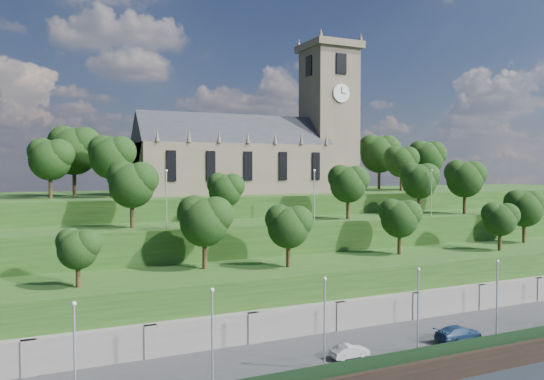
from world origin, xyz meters
name	(u,v)px	position (x,y,z in m)	size (l,w,h in m)	color
ground	(453,379)	(0.00, 0.00, 0.00)	(320.00, 320.00, 0.00)	black
promenade	(410,348)	(0.00, 6.00, 1.00)	(160.00, 12.00, 2.00)	#2D2D30
quay_wall	(454,367)	(0.00, -0.05, 1.10)	(160.00, 0.50, 2.20)	black
fence	(449,349)	(0.00, 0.60, 2.60)	(160.00, 0.10, 1.20)	black
retaining_wall	(375,318)	(0.00, 11.97, 2.50)	(160.00, 2.10, 5.00)	slate
embankment_lower	(346,293)	(0.00, 18.00, 4.00)	(160.00, 12.00, 8.00)	#214316
embankment_upper	(304,262)	(0.00, 29.00, 6.00)	(160.00, 10.00, 12.00)	#214316
hilltop	(248,234)	(0.00, 50.00, 7.50)	(160.00, 32.00, 15.00)	#214316
church	(261,148)	(0.79, 45.98, 22.52)	(38.60, 12.35, 27.60)	brown
trees_lower	(370,217)	(3.85, 18.54, 13.02)	(68.24, 8.93, 8.17)	#342514
trees_upper	(346,181)	(6.18, 28.02, 17.38)	(57.32, 8.04, 8.48)	#342514
trees_hilltop	(271,154)	(2.34, 45.43, 21.59)	(73.30, 16.55, 10.80)	#342514
lamp_posts_promenade	(418,303)	(-2.00, 2.50, 6.57)	(60.36, 0.36, 7.92)	#B2B2B7
lamp_posts_upper	(314,191)	(0.00, 26.00, 16.10)	(40.36, 0.36, 7.01)	#B2B2B7
car_middle	(349,351)	(-8.62, 3.82, 2.61)	(1.28, 3.68, 1.21)	#9F9EA3
car_right	(458,333)	(3.81, 3.34, 2.75)	(2.10, 5.18, 1.50)	navy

